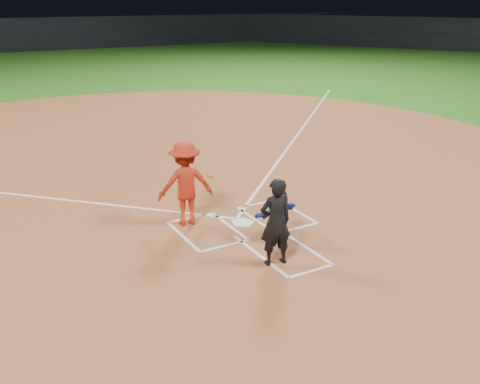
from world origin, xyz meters
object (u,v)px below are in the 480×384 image
umpire (276,222)px  batter_at_plate (186,183)px  catcher (279,214)px  home_plate (243,223)px

umpire → batter_at_plate: bearing=-67.2°
catcher → batter_at_plate: 2.40m
home_plate → batter_at_plate: batter_at_plate is taller
umpire → home_plate: bearing=-94.0°
umpire → batter_at_plate: 2.89m
catcher → umpire: size_ratio=0.69×
catcher → umpire: 1.13m
catcher → umpire: (-0.66, -0.88, 0.29)m
home_plate → batter_at_plate: size_ratio=0.29×
home_plate → umpire: (-0.46, -2.14, 0.92)m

